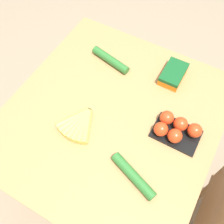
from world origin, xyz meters
TOP-DOWN VIEW (x-y plane):
  - ground_plane at (0.00, 0.00)m, footprint 12.00×12.00m
  - dining_table at (0.00, 0.00)m, footprint 1.05×0.97m
  - banana_bunch at (0.12, -0.11)m, footprint 0.18×0.18m
  - tomato_pack at (-0.06, 0.29)m, footprint 0.14×0.21m
  - carrot_bag at (-0.35, 0.16)m, footprint 0.16×0.10m
  - cucumber_near at (0.22, 0.22)m, footprint 0.12×0.23m
  - cucumber_far at (-0.28, -0.17)m, footprint 0.09×0.23m

SIDE VIEW (x-z plane):
  - ground_plane at x=0.00m, z-range 0.00..0.00m
  - dining_table at x=0.00m, z-range 0.27..1.04m
  - banana_bunch at x=0.12m, z-range 0.77..0.81m
  - cucumber_near at x=0.22m, z-range 0.77..0.81m
  - cucumber_far at x=-0.28m, z-range 0.77..0.81m
  - carrot_bag at x=-0.35m, z-range 0.78..0.83m
  - tomato_pack at x=-0.06m, z-range 0.77..0.84m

